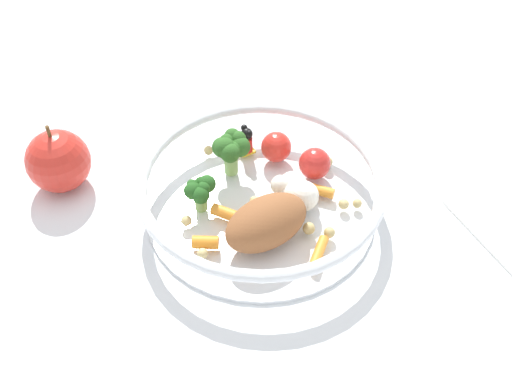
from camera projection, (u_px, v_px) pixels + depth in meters
name	position (u px, v px, depth m)	size (l,w,h in m)	color
ground_plane	(250.00, 224.00, 0.55)	(2.40, 2.40, 0.00)	white
food_container	(258.00, 191.00, 0.55)	(0.24, 0.24, 0.06)	white
loose_apple	(54.00, 161.00, 0.57)	(0.06, 0.06, 0.08)	red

